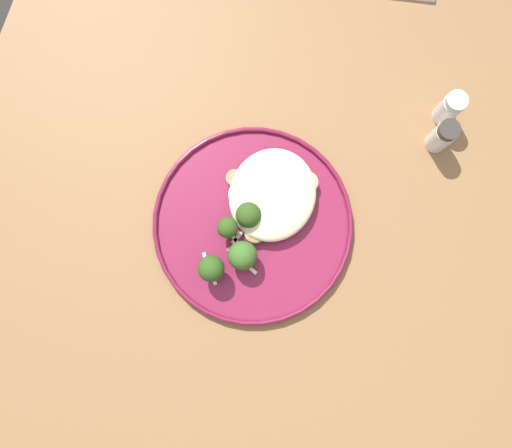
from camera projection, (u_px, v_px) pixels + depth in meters
ground at (268, 273)px, 1.54m from camera, size 6.00×6.00×0.00m
wooden_dining_table at (277, 248)px, 0.88m from camera, size 1.40×1.00×0.74m
dinner_plate at (256, 225)px, 0.80m from camera, size 0.29×0.29×0.02m
noodle_bed at (276, 196)px, 0.79m from camera, size 0.14×0.12×0.03m
seared_scallop_half_hidden at (288, 172)px, 0.80m from camera, size 0.04×0.04×0.02m
seared_scallop_on_noodles at (242, 196)px, 0.79m from camera, size 0.03×0.03×0.02m
seared_scallop_front_small at (281, 204)px, 0.79m from camera, size 0.03×0.03×0.01m
seared_scallop_center_golden at (276, 180)px, 0.80m from camera, size 0.03×0.03×0.02m
seared_scallop_rear_pale at (257, 237)px, 0.79m from camera, size 0.03×0.03×0.01m
seared_scallop_tiny_bay at (310, 184)px, 0.80m from camera, size 0.03×0.03×0.02m
seared_scallop_right_edge at (238, 179)px, 0.80m from camera, size 0.02×0.02×0.01m
broccoli_floret_rear_charred at (246, 257)px, 0.76m from camera, size 0.04×0.04×0.05m
broccoli_floret_center_pile at (252, 216)px, 0.77m from camera, size 0.04×0.04×0.05m
broccoli_floret_right_tilted at (215, 270)px, 0.75m from camera, size 0.04×0.04×0.06m
broccoli_floret_tall_stalk at (231, 229)px, 0.76m from camera, size 0.03×0.03×0.05m
onion_sliver_curled_piece at (235, 236)px, 0.79m from camera, size 0.03×0.04×0.00m
onion_sliver_pale_crescent at (247, 232)px, 0.79m from camera, size 0.05×0.03×0.00m
onion_sliver_short_strip at (213, 270)px, 0.78m from camera, size 0.04×0.03×0.00m
onion_sliver_long_sliver at (245, 262)px, 0.79m from camera, size 0.03×0.05×0.00m
salt_shaker at (453, 109)px, 0.80m from camera, size 0.03×0.03×0.07m
pepper_shaker at (446, 137)px, 0.79m from camera, size 0.03×0.03×0.07m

